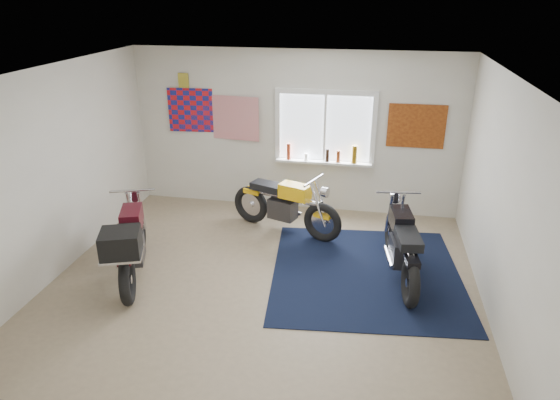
% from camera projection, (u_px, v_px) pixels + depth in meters
% --- Properties ---
extents(ground, '(5.50, 5.50, 0.00)m').
position_uv_depth(ground, '(264.00, 280.00, 6.60)').
color(ground, '#9E896B').
rests_on(ground, ground).
extents(room_shell, '(5.50, 5.50, 5.50)m').
position_uv_depth(room_shell, '(263.00, 163.00, 5.96)').
color(room_shell, white).
rests_on(room_shell, ground).
extents(navy_rug, '(2.74, 2.83, 0.01)m').
position_uv_depth(navy_rug, '(366.00, 273.00, 6.76)').
color(navy_rug, black).
rests_on(navy_rug, ground).
extents(window_assembly, '(1.66, 0.17, 1.26)m').
position_uv_depth(window_assembly, '(325.00, 133.00, 8.22)').
color(window_assembly, white).
rests_on(window_assembly, room_shell).
extents(oil_bottles, '(1.18, 0.09, 0.30)m').
position_uv_depth(oil_bottles, '(330.00, 155.00, 8.27)').
color(oil_bottles, maroon).
rests_on(oil_bottles, window_assembly).
extents(flag_display, '(1.60, 0.10, 1.17)m').
position_uv_depth(flag_display, '(183.00, 80.00, 8.33)').
color(flag_display, red).
rests_on(flag_display, room_shell).
extents(triumph_poster, '(0.90, 0.03, 0.70)m').
position_uv_depth(triumph_poster, '(416.00, 126.00, 7.91)').
color(triumph_poster, '#A54C14').
rests_on(triumph_poster, room_shell).
extents(yellow_triumph, '(1.86, 0.84, 0.98)m').
position_uv_depth(yellow_triumph, '(285.00, 206.00, 7.80)').
color(yellow_triumph, black).
rests_on(yellow_triumph, ground).
extents(black_chrome_bike, '(0.60, 1.98, 1.02)m').
position_uv_depth(black_chrome_bike, '(401.00, 246.00, 6.55)').
color(black_chrome_bike, black).
rests_on(black_chrome_bike, navy_rug).
extents(maroon_tourer, '(1.01, 1.98, 1.03)m').
position_uv_depth(maroon_tourer, '(130.00, 244.00, 6.42)').
color(maroon_tourer, black).
rests_on(maroon_tourer, ground).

